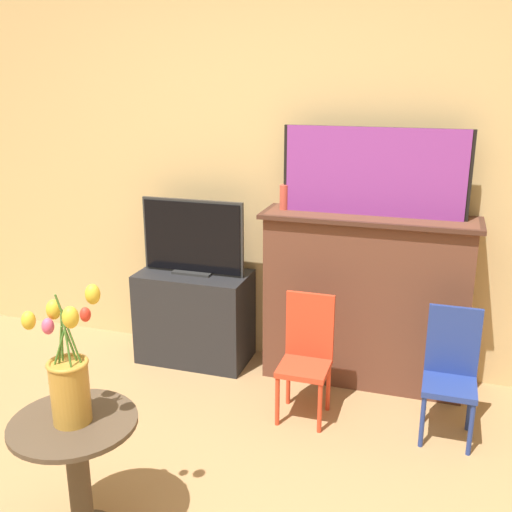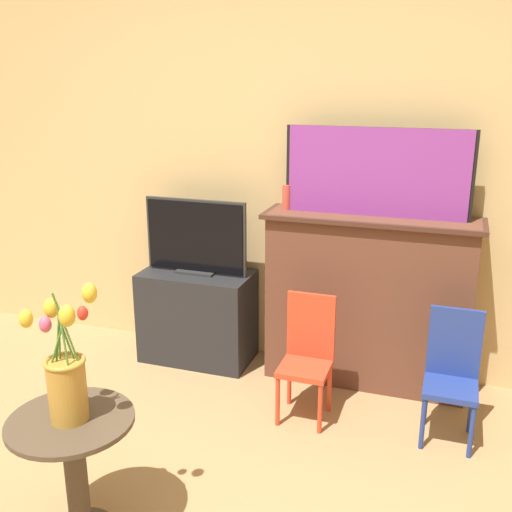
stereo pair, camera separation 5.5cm
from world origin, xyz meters
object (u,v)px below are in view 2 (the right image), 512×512
object	(u,v)px
tv_monitor	(196,238)
vase_tulips	(66,375)
chair_red	(308,352)
chair_blue	(452,370)
painting	(377,172)

from	to	relation	value
tv_monitor	vase_tulips	xyz separation A→B (m)	(0.20, -1.61, -0.10)
tv_monitor	chair_red	world-z (taller)	tv_monitor
vase_tulips	chair_red	bearing A→B (deg)	61.70
tv_monitor	vase_tulips	world-z (taller)	vase_tulips
chair_blue	painting	bearing A→B (deg)	137.23
tv_monitor	painting	bearing A→B (deg)	2.87
painting	chair_red	xyz separation A→B (m)	(-0.25, -0.49, -0.90)
painting	tv_monitor	distance (m)	1.17
painting	vase_tulips	distance (m)	1.97
chair_red	vase_tulips	bearing A→B (deg)	-118.30
painting	chair_blue	world-z (taller)	painting
chair_red	chair_blue	size ratio (longest dim) A/B	1.00
vase_tulips	chair_blue	bearing A→B (deg)	41.44
painting	tv_monitor	xyz separation A→B (m)	(-1.08, -0.05, -0.45)
painting	tv_monitor	bearing A→B (deg)	-177.13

